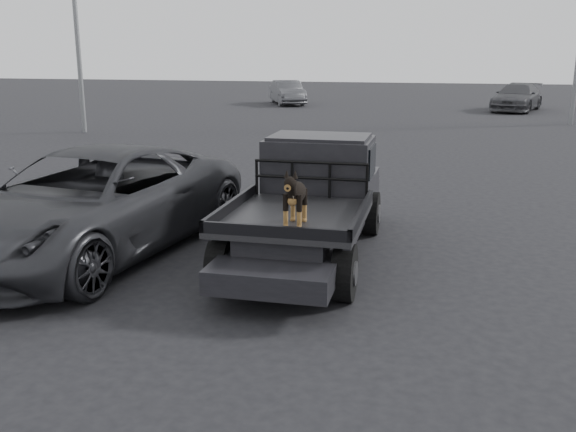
% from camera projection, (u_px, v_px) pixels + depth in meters
% --- Properties ---
extents(ground, '(120.00, 120.00, 0.00)m').
position_uv_depth(ground, '(264.00, 310.00, 8.05)').
color(ground, black).
rests_on(ground, ground).
extents(flatbed_ute, '(2.00, 5.40, 0.92)m').
position_uv_depth(flatbed_ute, '(308.00, 228.00, 10.03)').
color(flatbed_ute, black).
rests_on(flatbed_ute, ground).
extents(ute_cab, '(1.72, 1.30, 0.88)m').
position_uv_depth(ute_cab, '(320.00, 162.00, 10.70)').
color(ute_cab, black).
rests_on(ute_cab, flatbed_ute).
extents(headache_rack, '(1.80, 0.08, 0.55)m').
position_uv_depth(headache_rack, '(311.00, 180.00, 10.03)').
color(headache_rack, black).
rests_on(headache_rack, flatbed_ute).
extents(dog, '(0.32, 0.60, 0.74)m').
position_uv_depth(dog, '(296.00, 197.00, 8.40)').
color(dog, black).
rests_on(dog, flatbed_ute).
extents(parked_suv, '(3.58, 6.29, 1.66)m').
position_uv_depth(parked_suv, '(91.00, 203.00, 10.10)').
color(parked_suv, '#2D2E32').
rests_on(parked_suv, ground).
extents(distant_car_a, '(3.16, 4.56, 1.42)m').
position_uv_depth(distant_car_a, '(287.00, 92.00, 38.57)').
color(distant_car_a, '#494A4E').
rests_on(distant_car_a, ground).
extents(distant_car_b, '(3.39, 5.34, 1.44)m').
position_uv_depth(distant_car_b, '(517.00, 97.00, 34.47)').
color(distant_car_b, '#404044').
rests_on(distant_car_b, ground).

